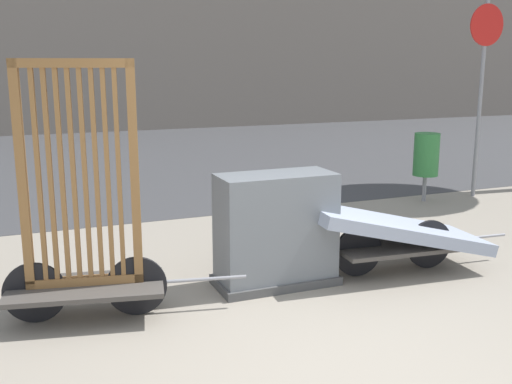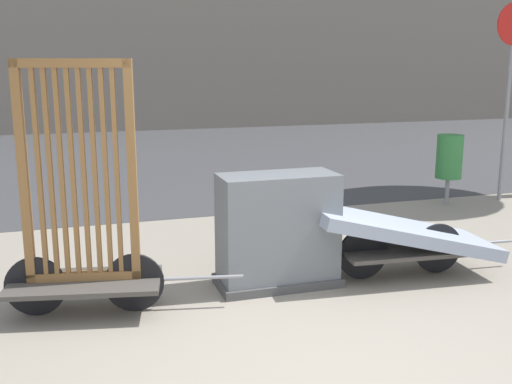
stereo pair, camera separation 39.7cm
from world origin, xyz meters
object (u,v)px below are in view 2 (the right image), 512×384
at_px(trash_bin, 449,157).
at_px(bike_cart_with_bedframe, 83,228).
at_px(bike_cart_with_mattress, 402,235).
at_px(utility_cabinet, 278,235).
at_px(sign_post, 511,71).

bearing_deg(trash_bin, bike_cart_with_bedframe, -154.70).
relative_size(bike_cart_with_bedframe, trash_bin, 2.02).
height_order(bike_cart_with_mattress, utility_cabinet, utility_cabinet).
xyz_separation_m(bike_cart_with_mattress, sign_post, (3.20, 2.46, 1.52)).
distance_m(bike_cart_with_bedframe, trash_bin, 5.78).
distance_m(bike_cart_with_bedframe, sign_post, 6.75).
bearing_deg(sign_post, bike_cart_with_mattress, -142.42).
bearing_deg(trash_bin, bike_cart_with_mattress, -132.45).
relative_size(utility_cabinet, trash_bin, 1.11).
bearing_deg(sign_post, utility_cabinet, -152.27).
bearing_deg(utility_cabinet, trash_bin, 33.80).
relative_size(bike_cart_with_bedframe, bike_cart_with_mattress, 0.92).
bearing_deg(trash_bin, utility_cabinet, -146.20).
distance_m(bike_cart_with_mattress, utility_cabinet, 1.25).
relative_size(utility_cabinet, sign_post, 0.39).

